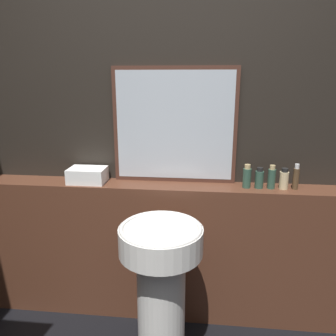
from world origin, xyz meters
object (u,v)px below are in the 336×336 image
Objects in this scene: shampoo_bottle at (247,177)px; body_wash_bottle at (284,179)px; hand_soap_bottle at (296,178)px; mirror at (175,126)px; conditioner_bottle at (259,179)px; pedestal_sink at (161,284)px; towel_stack at (88,175)px; lotion_bottle at (272,178)px.

body_wash_bottle is (0.22, -0.00, -0.01)m from shampoo_bottle.
shampoo_bottle is 0.29m from hand_soap_bottle.
mirror is 0.62m from conditioner_bottle.
pedestal_sink is at bearing -140.63° from conditioner_bottle.
conditioner_bottle reaches higher than pedestal_sink.
mirror is at bearing 8.87° from towel_stack.
body_wash_bottle is at bearing -0.00° from shampoo_bottle.
mirror reaches higher than hand_soap_bottle.
hand_soap_bottle is (0.75, -0.09, -0.29)m from mirror.
mirror reaches higher than body_wash_bottle.
conditioner_bottle is 0.82× the size of hand_soap_bottle.
body_wash_bottle is at bearing -0.00° from conditioner_bottle.
body_wash_bottle is at bearing -7.31° from mirror.
shampoo_bottle and lotion_bottle have the same top height.
towel_stack is at bearing 139.81° from pedestal_sink.
pedestal_sink is 0.86m from conditioner_bottle.
hand_soap_bottle reaches higher than towel_stack.
towel_stack is 1.81× the size of conditioner_bottle.
mirror is at bearing 171.81° from lotion_bottle.
towel_stack is (-0.56, -0.09, -0.32)m from mirror.
pedestal_sink is 5.89× the size of shampoo_bottle.
lotion_bottle is (0.07, 0.00, 0.01)m from conditioner_bottle.
towel_stack is 1.49× the size of hand_soap_bottle.
lotion_bottle is 1.13× the size of body_wash_bottle.
conditioner_bottle is 0.15m from body_wash_bottle.
conditioner_bottle is 1.00× the size of body_wash_bottle.
hand_soap_bottle is (0.29, 0.00, 0.01)m from shampoo_bottle.
pedestal_sink is at bearing -40.19° from towel_stack.
shampoo_bottle is 1.00× the size of lotion_bottle.
shampoo_bottle is 0.22m from body_wash_bottle.
shampoo_bottle is at bearing -10.79° from mirror.
pedestal_sink is 5.90× the size of lotion_bottle.
pedestal_sink is 0.91m from lotion_bottle.
lotion_bottle is at bearing 0.00° from shampoo_bottle.
body_wash_bottle is at bearing -0.00° from lotion_bottle.
towel_stack is 1.60× the size of shampoo_bottle.
pedestal_sink is 6.66× the size of body_wash_bottle.
lotion_bottle reaches higher than pedestal_sink.
body_wash_bottle is at bearing -180.00° from hand_soap_bottle.
conditioner_bottle is at bearing 180.00° from hand_soap_bottle.
hand_soap_bottle is at bearing 0.00° from towel_stack.
conditioner_bottle reaches higher than towel_stack.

